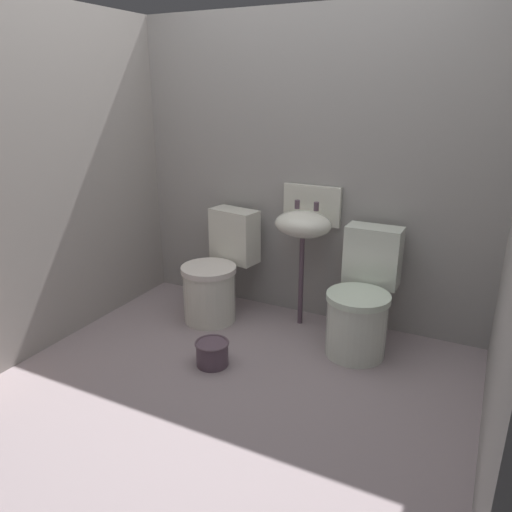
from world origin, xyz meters
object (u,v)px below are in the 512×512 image
object	(u,v)px
bucket	(212,353)
sink	(304,223)
toilet_left	(217,276)
toilet_right	(361,303)

from	to	relation	value
bucket	sink	bearing A→B (deg)	71.05
toilet_left	bucket	size ratio (longest dim) A/B	3.62
toilet_left	toilet_right	world-z (taller)	same
toilet_left	toilet_right	size ratio (longest dim) A/B	1.00
sink	bucket	distance (m)	1.08
toilet_left	toilet_right	bearing A→B (deg)	-170.02
toilet_right	bucket	size ratio (longest dim) A/B	3.62
toilet_right	sink	bearing A→B (deg)	-20.96
toilet_left	toilet_right	distance (m)	1.08
toilet_left	bucket	bearing A→B (deg)	128.04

